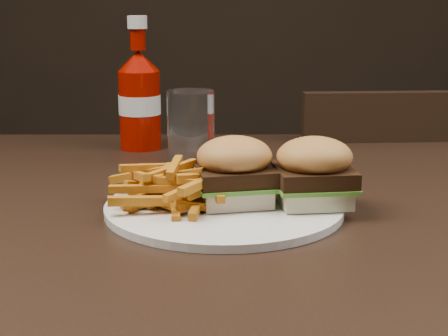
{
  "coord_description": "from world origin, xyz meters",
  "views": [
    {
      "loc": [
        0.07,
        -0.83,
        0.99
      ],
      "look_at": [
        0.07,
        -0.06,
        0.8
      ],
      "focal_mm": 55.0,
      "sensor_mm": 36.0,
      "label": 1
    }
  ],
  "objects_px": {
    "chair_far": "(369,273)",
    "ketchup_bottle": "(140,112)",
    "dining_table": "(171,211)",
    "tumbler": "(191,128)",
    "plate": "(224,207)"
  },
  "relations": [
    {
      "from": "ketchup_bottle",
      "to": "plate",
      "type": "bearing_deg",
      "value": -68.39
    },
    {
      "from": "plate",
      "to": "ketchup_bottle",
      "type": "relative_size",
      "value": 2.06
    },
    {
      "from": "chair_far",
      "to": "ketchup_bottle",
      "type": "distance_m",
      "value": 0.63
    },
    {
      "from": "dining_table",
      "to": "chair_far",
      "type": "height_order",
      "value": "dining_table"
    },
    {
      "from": "chair_far",
      "to": "ketchup_bottle",
      "type": "relative_size",
      "value": 2.8
    },
    {
      "from": "dining_table",
      "to": "tumbler",
      "type": "distance_m",
      "value": 0.19
    },
    {
      "from": "plate",
      "to": "chair_far",
      "type": "bearing_deg",
      "value": 62.11
    },
    {
      "from": "plate",
      "to": "ketchup_bottle",
      "type": "xyz_separation_m",
      "value": [
        -0.14,
        0.35,
        0.06
      ]
    },
    {
      "from": "plate",
      "to": "tumbler",
      "type": "relative_size",
      "value": 2.52
    },
    {
      "from": "dining_table",
      "to": "chair_far",
      "type": "relative_size",
      "value": 3.16
    },
    {
      "from": "dining_table",
      "to": "tumbler",
      "type": "relative_size",
      "value": 10.84
    },
    {
      "from": "chair_far",
      "to": "plate",
      "type": "distance_m",
      "value": 0.73
    },
    {
      "from": "chair_far",
      "to": "dining_table",
      "type": "bearing_deg",
      "value": 50.31
    },
    {
      "from": "chair_far",
      "to": "ketchup_bottle",
      "type": "bearing_deg",
      "value": 23.71
    },
    {
      "from": "dining_table",
      "to": "chair_far",
      "type": "distance_m",
      "value": 0.7
    }
  ]
}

